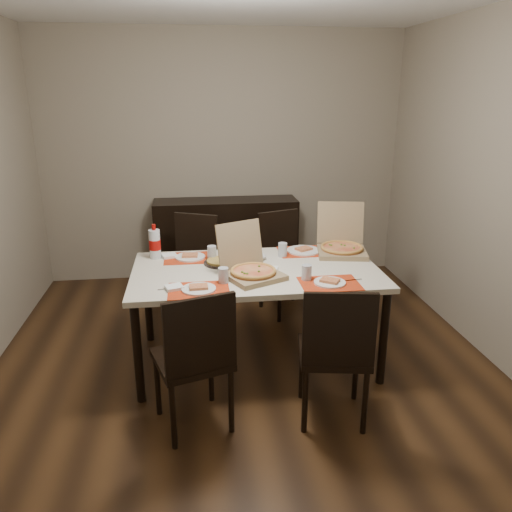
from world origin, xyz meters
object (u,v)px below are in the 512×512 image
chair_near_left (195,356)px  chair_near_right (335,349)px  dip_bowl (258,257)px  sideboard (226,241)px  soda_bottle (155,244)px  pizza_box_center (251,269)px  chair_far_right (283,257)px  chair_far_left (192,262)px  dining_table (256,277)px

chair_near_left → chair_near_right: size_ratio=1.00×
chair_near_right → dip_bowl: size_ratio=7.42×
sideboard → soda_bottle: (-0.65, -1.37, 0.41)m
sideboard → pizza_box_center: pizza_box_center is taller
chair_near_right → chair_far_right: (0.01, 1.75, 0.00)m
chair_near_right → soda_bottle: soda_bottle is taller
chair_near_right → dip_bowl: (-0.33, 1.04, 0.25)m
chair_far_right → pizza_box_center: pizza_box_center is taller
chair_near_right → chair_far_right: bearing=89.8°
chair_far_left → pizza_box_center: pizza_box_center is taller
dining_table → chair_near_right: (0.38, -0.82, -0.17)m
chair_far_left → pizza_box_center: (0.41, -1.07, 0.30)m
sideboard → dining_table: 1.74m
chair_far_left → chair_near_right: bearing=-64.2°
sideboard → chair_far_left: size_ratio=1.61×
sideboard → chair_near_left: chair_near_left is taller
dip_bowl → chair_near_right: bearing=-72.3°
sideboard → pizza_box_center: (0.04, -1.87, 0.36)m
chair_near_right → chair_far_right: size_ratio=1.00×
chair_far_right → pizza_box_center: (-0.44, -1.08, 0.30)m
chair_far_left → soda_bottle: soda_bottle is taller
chair_far_right → dining_table: bearing=-112.2°
dip_bowl → soda_bottle: size_ratio=0.46×
sideboard → chair_near_left: (-0.37, -2.52, 0.06)m
chair_far_left → dip_bowl: (0.51, -0.70, 0.25)m
sideboard → chair_far_left: chair_far_left is taller
chair_near_right → pizza_box_center: pizza_box_center is taller
dining_table → chair_near_left: (-0.46, -0.79, -0.17)m
dining_table → pizza_box_center: bearing=-110.9°
chair_far_left → soda_bottle: 0.73m
dining_table → soda_bottle: 0.84m
dining_table → dip_bowl: 0.24m
chair_far_right → pizza_box_center: bearing=-112.1°
dining_table → chair_near_right: 0.92m
chair_far_left → pizza_box_center: size_ratio=1.81×
chair_near_left → chair_near_right: (0.84, -0.03, 0.00)m
chair_near_right → soda_bottle: (-1.12, 1.17, 0.35)m
chair_far_right → sideboard: bearing=121.1°
chair_near_left → dining_table: bearing=59.5°
pizza_box_center → soda_bottle: (-0.69, 0.50, 0.06)m
chair_near_left → pizza_box_center: pizza_box_center is taller
chair_near_left → chair_far_left: size_ratio=1.00×
chair_near_left → chair_near_right: bearing=-2.2°
dip_bowl → soda_bottle: bearing=170.6°
dining_table → chair_far_left: bearing=116.8°
chair_far_right → chair_near_left: bearing=-116.2°
sideboard → dip_bowl: 1.55m
dining_table → chair_near_right: bearing=-65.4°
sideboard → chair_near_right: size_ratio=1.61×
pizza_box_center → chair_far_right: bearing=67.9°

